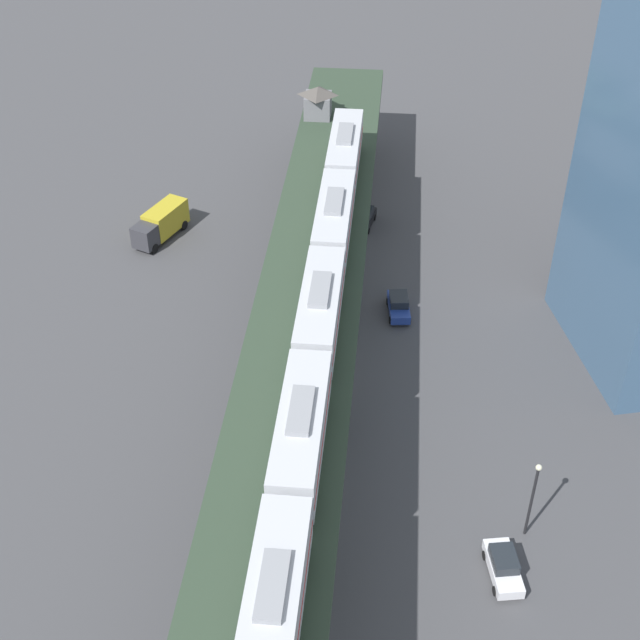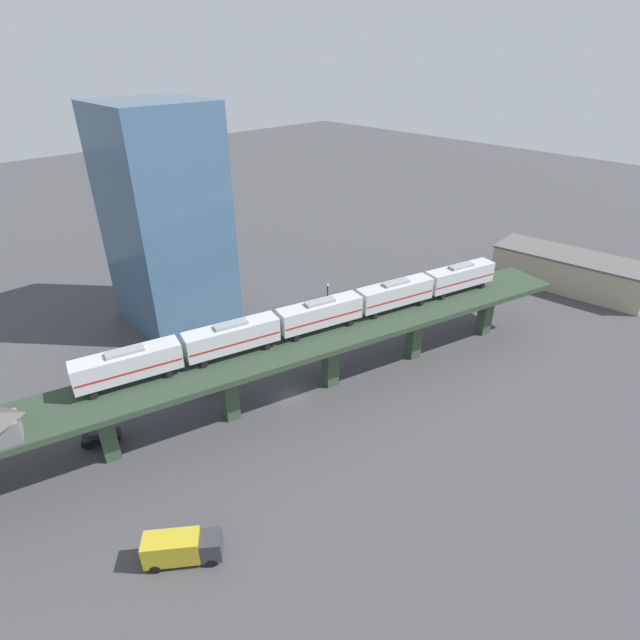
{
  "view_description": "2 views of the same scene",
  "coord_description": "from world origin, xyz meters",
  "px_view_note": "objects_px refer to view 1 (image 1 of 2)",
  "views": [
    {
      "loc": [
        8.14,
        57.02,
        50.3
      ],
      "look_at": [
        0.03,
        5.75,
        10.09
      ],
      "focal_mm": 50.0,
      "sensor_mm": 36.0,
      "label": 1
    },
    {
      "loc": [
        43.17,
        -35.25,
        43.24
      ],
      "look_at": [
        0.03,
        5.75,
        10.09
      ],
      "focal_mm": 28.0,
      "sensor_mm": 36.0,
      "label": 2
    }
  ],
  "objects_px": {
    "signal_hut": "(318,101)",
    "street_lamp": "(533,494)",
    "street_car_blue": "(399,305)",
    "delivery_truck": "(161,223)",
    "subway_train": "(320,309)",
    "street_car_black": "(364,218)",
    "street_car_white": "(503,566)"
  },
  "relations": [
    {
      "from": "signal_hut",
      "to": "street_lamp",
      "type": "distance_m",
      "value": 52.11
    },
    {
      "from": "street_car_blue",
      "to": "delivery_truck",
      "type": "xyz_separation_m",
      "value": [
        21.47,
        -16.66,
        0.82
      ]
    },
    {
      "from": "delivery_truck",
      "to": "signal_hut",
      "type": "bearing_deg",
      "value": -155.23
    },
    {
      "from": "subway_train",
      "to": "street_lamp",
      "type": "bearing_deg",
      "value": 132.39
    },
    {
      "from": "signal_hut",
      "to": "street_car_blue",
      "type": "bearing_deg",
      "value": 98.45
    },
    {
      "from": "subway_train",
      "to": "street_car_blue",
      "type": "height_order",
      "value": "subway_train"
    },
    {
      "from": "signal_hut",
      "to": "street_car_black",
      "type": "bearing_deg",
      "value": 111.06
    },
    {
      "from": "subway_train",
      "to": "street_lamp",
      "type": "xyz_separation_m",
      "value": [
        -12.45,
        13.64,
        -7.03
      ]
    },
    {
      "from": "subway_train",
      "to": "street_car_black",
      "type": "bearing_deg",
      "value": -107.97
    },
    {
      "from": "signal_hut",
      "to": "street_car_white",
      "type": "bearing_deg",
      "value": 94.26
    },
    {
      "from": "signal_hut",
      "to": "delivery_truck",
      "type": "relative_size",
      "value": 0.55
    },
    {
      "from": "signal_hut",
      "to": "street_car_black",
      "type": "xyz_separation_m",
      "value": [
        -3.53,
        9.16,
        -9.45
      ]
    },
    {
      "from": "signal_hut",
      "to": "street_car_blue",
      "type": "height_order",
      "value": "signal_hut"
    },
    {
      "from": "street_car_black",
      "to": "delivery_truck",
      "type": "distance_m",
      "value": 21.34
    },
    {
      "from": "street_car_white",
      "to": "signal_hut",
      "type": "bearing_deg",
      "value": -85.74
    },
    {
      "from": "delivery_truck",
      "to": "street_lamp",
      "type": "xyz_separation_m",
      "value": [
        -24.51,
        43.09,
        2.35
      ]
    },
    {
      "from": "signal_hut",
      "to": "street_car_black",
      "type": "relative_size",
      "value": 0.83
    },
    {
      "from": "street_car_white",
      "to": "delivery_truck",
      "type": "height_order",
      "value": "delivery_truck"
    },
    {
      "from": "street_lamp",
      "to": "street_car_white",
      "type": "bearing_deg",
      "value": 49.04
    },
    {
      "from": "street_car_blue",
      "to": "street_lamp",
      "type": "height_order",
      "value": "street_lamp"
    },
    {
      "from": "street_car_blue",
      "to": "street_lamp",
      "type": "relative_size",
      "value": 0.66
    },
    {
      "from": "street_car_black",
      "to": "street_lamp",
      "type": "height_order",
      "value": "street_lamp"
    },
    {
      "from": "subway_train",
      "to": "delivery_truck",
      "type": "height_order",
      "value": "subway_train"
    },
    {
      "from": "subway_train",
      "to": "street_car_blue",
      "type": "distance_m",
      "value": 18.86
    },
    {
      "from": "street_car_blue",
      "to": "delivery_truck",
      "type": "bearing_deg",
      "value": -37.81
    },
    {
      "from": "subway_train",
      "to": "street_car_black",
      "type": "height_order",
      "value": "subway_train"
    },
    {
      "from": "delivery_truck",
      "to": "street_lamp",
      "type": "relative_size",
      "value": 1.03
    },
    {
      "from": "street_car_white",
      "to": "delivery_truck",
      "type": "relative_size",
      "value": 0.63
    },
    {
      "from": "signal_hut",
      "to": "subway_train",
      "type": "bearing_deg",
      "value": 81.37
    },
    {
      "from": "street_car_blue",
      "to": "signal_hut",
      "type": "bearing_deg",
      "value": -81.55
    },
    {
      "from": "subway_train",
      "to": "street_car_white",
      "type": "height_order",
      "value": "subway_train"
    },
    {
      "from": "delivery_truck",
      "to": "street_car_black",
      "type": "bearing_deg",
      "value": 177.42
    }
  ]
}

